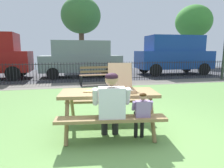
# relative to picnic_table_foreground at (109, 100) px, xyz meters

# --- Properties ---
(ground) EXTENTS (28.00, 10.58, 0.02)m
(ground) POSITION_rel_picnic_table_foreground_xyz_m (0.39, 0.73, -0.61)
(ground) COLOR #6B9A4F
(cobblestone_walkway) EXTENTS (28.00, 1.40, 0.01)m
(cobblestone_walkway) POSITION_rel_picnic_table_foreground_xyz_m (0.39, 5.32, -0.60)
(cobblestone_walkway) COLOR slate
(street_asphalt) EXTENTS (28.00, 6.86, 0.01)m
(street_asphalt) POSITION_rel_picnic_table_foreground_xyz_m (0.39, 9.46, -0.60)
(street_asphalt) COLOR #38383D
(picnic_table_foreground) EXTENTS (1.98, 1.70, 0.79)m
(picnic_table_foreground) POSITION_rel_picnic_table_foreground_xyz_m (0.00, 0.00, 0.00)
(picnic_table_foreground) COLOR olive
(picnic_table_foreground) RESTS_ON ground
(pizza_box_open) EXTENTS (0.53, 0.59, 0.52)m
(pizza_box_open) POSITION_rel_picnic_table_foreground_xyz_m (0.26, 0.06, 0.30)
(pizza_box_open) COLOR tan
(pizza_box_open) RESTS_ON picnic_table_foreground
(pizza_slice_on_table) EXTENTS (0.25, 0.31, 0.02)m
(pizza_slice_on_table) POSITION_rel_picnic_table_foreground_xyz_m (-0.35, 0.09, 0.18)
(pizza_slice_on_table) COLOR #E4C95A
(pizza_slice_on_table) RESTS_ON picnic_table_foreground
(adult_at_table) EXTENTS (0.63, 0.63, 1.19)m
(adult_at_table) POSITION_rel_picnic_table_foreground_xyz_m (-0.06, -0.50, 0.06)
(adult_at_table) COLOR black
(adult_at_table) RESTS_ON ground
(child_at_table) EXTENTS (0.35, 0.35, 0.86)m
(child_at_table) POSITION_rel_picnic_table_foreground_xyz_m (0.44, -0.59, -0.08)
(child_at_table) COLOR black
(child_at_table) RESTS_ON ground
(iron_fence_streetside) EXTENTS (19.35, 0.03, 0.98)m
(iron_fence_streetside) POSITION_rel_picnic_table_foreground_xyz_m (0.39, 6.02, -0.10)
(iron_fence_streetside) COLOR black
(iron_fence_streetside) RESTS_ON ground
(park_bench_center) EXTENTS (1.63, 0.61, 0.85)m
(park_bench_center) POSITION_rel_picnic_table_foreground_xyz_m (0.53, 5.19, -0.18)
(park_bench_center) COLOR brown
(park_bench_center) RESTS_ON ground
(parked_car_left) EXTENTS (4.62, 1.99, 2.08)m
(parked_car_left) POSITION_rel_picnic_table_foreground_xyz_m (-0.01, 8.15, 0.50)
(parked_car_left) COLOR slate
(parked_car_left) RESTS_ON ground
(parked_car_center) EXTENTS (4.75, 2.17, 2.46)m
(parked_car_center) POSITION_rel_picnic_table_foreground_xyz_m (5.91, 8.15, 0.71)
(parked_car_center) COLOR navy
(parked_car_center) RESTS_ON ground
(far_tree_midleft) EXTENTS (3.32, 3.32, 5.93)m
(far_tree_midleft) POSITION_rel_picnic_table_foreground_xyz_m (0.43, 13.87, 3.79)
(far_tree_midleft) COLOR brown
(far_tree_midleft) RESTS_ON ground
(far_tree_center) EXTENTS (3.41, 3.41, 5.79)m
(far_tree_center) POSITION_rel_picnic_table_foreground_xyz_m (11.08, 13.87, 3.61)
(far_tree_center) COLOR brown
(far_tree_center) RESTS_ON ground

